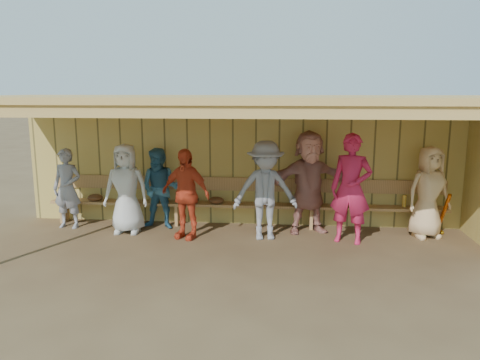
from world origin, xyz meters
name	(u,v)px	position (x,y,z in m)	size (l,w,h in m)	color
ground	(238,244)	(0.00, 0.00, 0.00)	(90.00, 90.00, 0.00)	brown
player_a	(67,188)	(-3.32, 0.68, 0.76)	(0.56, 0.36, 1.52)	gray
player_b	(126,189)	(-2.10, 0.49, 0.83)	(0.81, 0.53, 1.65)	silver
player_c	(160,189)	(-1.55, 0.80, 0.77)	(0.75, 0.58, 1.54)	teal
player_d	(185,194)	(-0.96, 0.27, 0.80)	(0.94, 0.39, 1.60)	red
player_e	(265,190)	(0.45, 0.35, 0.87)	(1.13, 0.65, 1.74)	gray
player_f	(309,182)	(1.22, 0.81, 0.94)	(1.75, 0.56, 1.89)	tan
player_g	(351,189)	(1.90, 0.30, 0.95)	(0.69, 0.45, 1.89)	#C9204B
player_h	(428,192)	(3.32, 0.72, 0.82)	(0.80, 0.52, 1.64)	#E1B57E
dugout_structure	(263,141)	(0.39, 0.69, 1.69)	(8.80, 3.20, 2.50)	tan
bench	(244,199)	(0.00, 1.12, 0.53)	(7.60, 0.34, 0.93)	tan
dugout_equipment	(214,202)	(-0.56, 0.99, 0.49)	(6.79, 0.62, 0.80)	orange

